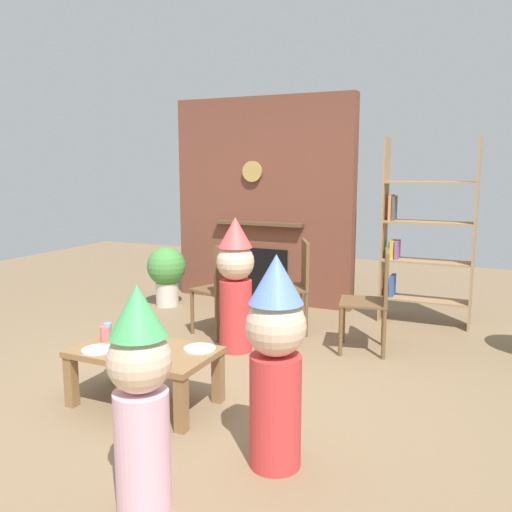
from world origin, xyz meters
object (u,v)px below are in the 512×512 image
at_px(paper_cup_far_left, 120,334).
at_px(potted_plant_short, 167,271).
at_px(child_in_pink, 276,357).
at_px(dining_chair_right, 375,295).
at_px(coffee_table, 145,359).
at_px(child_by_the_chairs, 236,281).
at_px(dining_chair_middle, 295,281).
at_px(paper_plate_rear, 98,350).
at_px(paper_cup_near_right, 108,329).
at_px(birthday_cake_slice, 159,340).
at_px(paper_plate_front, 200,349).
at_px(child_with_cone_hat, 141,393).
at_px(paper_cup_center, 105,334).
at_px(bookshelf, 421,239).
at_px(paper_cup_near_left, 152,350).
at_px(dining_chair_left, 225,284).

distance_m(paper_cup_far_left, potted_plant_short, 2.46).
height_order(child_in_pink, dining_chair_right, child_in_pink).
distance_m(coffee_table, paper_cup_far_left, 0.31).
distance_m(child_by_the_chairs, potted_plant_short, 1.80).
bearing_deg(dining_chair_middle, paper_plate_rear, 47.70).
bearing_deg(paper_plate_rear, paper_cup_near_right, 118.45).
bearing_deg(birthday_cake_slice, child_by_the_chairs, 88.85).
bearing_deg(child_by_the_chairs, dining_chair_right, 116.49).
bearing_deg(paper_plate_front, coffee_table, -156.14).
relative_size(child_with_cone_hat, child_in_pink, 0.93).
bearing_deg(child_in_pink, paper_plate_rear, 9.38).
bearing_deg(birthday_cake_slice, child_in_pink, -23.03).
bearing_deg(child_in_pink, dining_chair_middle, -54.85).
relative_size(paper_plate_front, child_in_pink, 0.18).
xyz_separation_m(paper_cup_near_right, child_in_pink, (1.53, -0.48, 0.18)).
relative_size(paper_plate_rear, dining_chair_middle, 0.23).
relative_size(paper_cup_near_right, child_with_cone_hat, 0.08).
xyz_separation_m(dining_chair_middle, potted_plant_short, (-1.71, 0.32, -0.10)).
xyz_separation_m(paper_cup_far_left, paper_plate_front, (0.62, 0.06, -0.04)).
distance_m(paper_cup_near_right, dining_chair_right, 2.24).
relative_size(coffee_table, paper_cup_center, 9.09).
relative_size(paper_cup_center, dining_chair_middle, 0.12).
bearing_deg(bookshelf, paper_cup_far_left, -121.87).
xyz_separation_m(child_in_pink, child_by_the_chairs, (-1.03, 1.57, 0.01)).
distance_m(paper_plate_rear, child_in_pink, 1.40).
bearing_deg(child_with_cone_hat, dining_chair_right, -46.42).
bearing_deg(potted_plant_short, paper_cup_far_left, -63.71).
xyz_separation_m(paper_plate_rear, child_with_cone_hat, (0.94, -0.79, 0.18)).
bearing_deg(child_in_pink, coffee_table, 0.00).
height_order(paper_cup_center, child_in_pink, child_in_pink).
bearing_deg(dining_chair_middle, paper_cup_near_left, 57.93).
distance_m(bookshelf, potted_plant_short, 2.85).
bearing_deg(paper_cup_near_right, paper_cup_near_left, -23.46).
bearing_deg(paper_cup_far_left, paper_plate_rear, -88.55).
xyz_separation_m(paper_cup_center, child_with_cone_hat, (1.03, -0.97, 0.13)).
bearing_deg(child_in_pink, potted_plant_short, -29.77).
distance_m(paper_cup_near_left, dining_chair_left, 1.70).
height_order(bookshelf, dining_chair_right, bookshelf).
distance_m(birthday_cake_slice, child_in_pink, 1.16).
height_order(coffee_table, birthday_cake_slice, birthday_cake_slice).
xyz_separation_m(coffee_table, birthday_cake_slice, (0.05, 0.11, 0.11)).
bearing_deg(paper_plate_rear, coffee_table, 29.65).
height_order(paper_cup_near_right, child_with_cone_hat, child_with_cone_hat).
relative_size(coffee_table, dining_chair_middle, 1.07).
xyz_separation_m(paper_plate_front, dining_chair_right, (0.84, 1.56, 0.12)).
relative_size(paper_cup_near_left, birthday_cake_slice, 0.94).
relative_size(birthday_cake_slice, dining_chair_right, 0.11).
height_order(paper_cup_near_right, potted_plant_short, potted_plant_short).
xyz_separation_m(child_with_cone_hat, dining_chair_middle, (-0.32, 2.91, -0.06)).
bearing_deg(paper_plate_rear, child_in_pink, -7.82).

